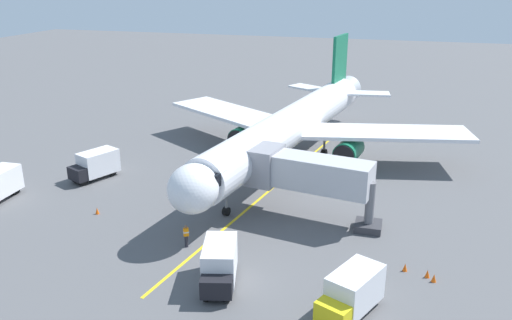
{
  "coord_description": "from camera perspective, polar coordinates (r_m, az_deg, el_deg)",
  "views": [
    {
      "loc": [
        -9.94,
        51.68,
        18.56
      ],
      "look_at": [
        2.27,
        9.67,
        3.0
      ],
      "focal_mm": 37.0,
      "sensor_mm": 36.0,
      "label": 1
    }
  ],
  "objects": [
    {
      "name": "ground_plane",
      "position": [
        55.81,
        5.01,
        0.08
      ],
      "size": [
        220.0,
        220.0,
        0.0
      ],
      "primitive_type": "plane",
      "color": "#565659"
    },
    {
      "name": "apron_lead_in_line",
      "position": [
        48.88,
        2.15,
        -2.75
      ],
      "size": [
        7.02,
        39.46,
        0.01
      ],
      "primitive_type": "cube",
      "rotation": [
        0.0,
        0.0,
        -0.17
      ],
      "color": "yellow",
      "rests_on": "ground"
    },
    {
      "name": "airplane",
      "position": [
        53.35,
        3.9,
        3.7
      ],
      "size": [
        34.3,
        40.21,
        11.5
      ],
      "color": "white",
      "rests_on": "ground"
    },
    {
      "name": "jet_bridge",
      "position": [
        41.58,
        4.85,
        -1.34
      ],
      "size": [
        11.52,
        4.62,
        5.4
      ],
      "color": "#B7B7BC",
      "rests_on": "ground"
    },
    {
      "name": "ground_crew_marshaller",
      "position": [
        38.27,
        -7.56,
        -8.11
      ],
      "size": [
        0.47,
        0.42,
        1.71
      ],
      "color": "#23232D",
      "rests_on": "ground"
    },
    {
      "name": "box_truck_near_nose",
      "position": [
        52.28,
        -17.03,
        -0.5
      ],
      "size": [
        3.62,
        5.0,
        2.62
      ],
      "color": "black",
      "rests_on": "ground"
    },
    {
      "name": "box_truck_starboard_side",
      "position": [
        31.35,
        10.23,
        -13.99
      ],
      "size": [
        3.66,
        5.0,
        2.62
      ],
      "color": "yellow",
      "rests_on": "ground"
    },
    {
      "name": "box_truck_rear_apron",
      "position": [
        33.55,
        -4.0,
        -11.27
      ],
      "size": [
        3.04,
        4.94,
        2.62
      ],
      "color": "black",
      "rests_on": "ground"
    },
    {
      "name": "safety_cone_nose_left",
      "position": [
        36.12,
        18.68,
        -11.99
      ],
      "size": [
        0.32,
        0.32,
        0.55
      ],
      "primitive_type": "cone",
      "color": "#F2590F",
      "rests_on": "ground"
    },
    {
      "name": "safety_cone_nose_right",
      "position": [
        36.46,
        18.04,
        -11.59
      ],
      "size": [
        0.32,
        0.32,
        0.55
      ],
      "primitive_type": "cone",
      "color": "#F2590F",
      "rests_on": "ground"
    },
    {
      "name": "safety_cone_wing_port",
      "position": [
        45.02,
        -16.8,
        -5.28
      ],
      "size": [
        0.32,
        0.32,
        0.55
      ],
      "primitive_type": "cone",
      "color": "#F2590F",
      "rests_on": "ground"
    },
    {
      "name": "safety_cone_wing_starboard",
      "position": [
        36.74,
        15.81,
        -11.09
      ],
      "size": [
        0.32,
        0.32,
        0.55
      ],
      "primitive_type": "cone",
      "color": "#F2590F",
      "rests_on": "ground"
    }
  ]
}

